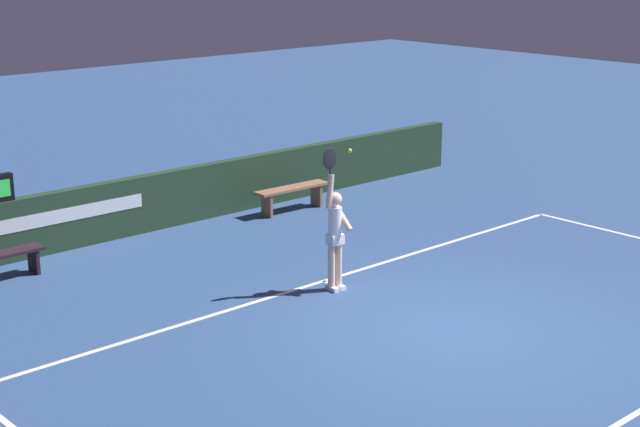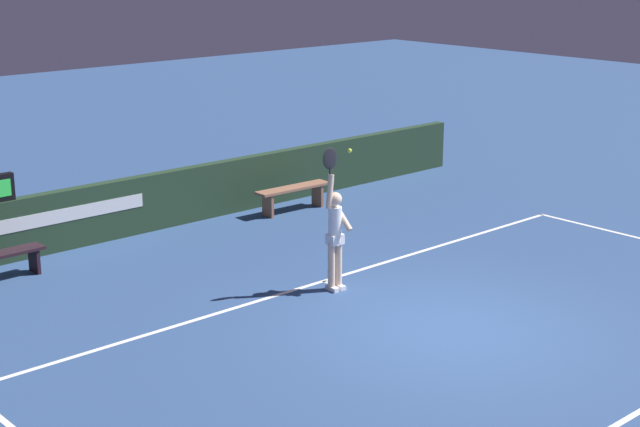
{
  "view_description": "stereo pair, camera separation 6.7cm",
  "coord_description": "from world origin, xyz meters",
  "px_view_note": "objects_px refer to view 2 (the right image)",
  "views": [
    {
      "loc": [
        -10.11,
        -8.32,
        5.34
      ],
      "look_at": [
        -0.21,
        2.6,
        1.21
      ],
      "focal_mm": 54.79,
      "sensor_mm": 36.0,
      "label": 1
    },
    {
      "loc": [
        -10.06,
        -8.36,
        5.34
      ],
      "look_at": [
        -0.21,
        2.6,
        1.21
      ],
      "focal_mm": 54.79,
      "sensor_mm": 36.0,
      "label": 2
    }
  ],
  "objects_px": {
    "courtside_bench_near": "(293,192)",
    "tennis_ball": "(350,151)",
    "tennis_player": "(335,232)",
    "courtside_bench_far": "(8,258)"
  },
  "relations": [
    {
      "from": "tennis_ball",
      "to": "courtside_bench_far",
      "type": "distance_m",
      "value": 5.89
    },
    {
      "from": "tennis_player",
      "to": "tennis_ball",
      "type": "distance_m",
      "value": 1.31
    },
    {
      "from": "courtside_bench_near",
      "to": "tennis_ball",
      "type": "bearing_deg",
      "value": -119.71
    },
    {
      "from": "tennis_ball",
      "to": "courtside_bench_near",
      "type": "xyz_separation_m",
      "value": [
        2.34,
        4.11,
        -1.85
      ]
    },
    {
      "from": "tennis_ball",
      "to": "courtside_bench_near",
      "type": "bearing_deg",
      "value": 60.29
    },
    {
      "from": "courtside_bench_near",
      "to": "tennis_player",
      "type": "bearing_deg",
      "value": -122.42
    },
    {
      "from": "tennis_player",
      "to": "courtside_bench_far",
      "type": "height_order",
      "value": "tennis_player"
    },
    {
      "from": "courtside_bench_near",
      "to": "courtside_bench_far",
      "type": "relative_size",
      "value": 1.41
    },
    {
      "from": "courtside_bench_near",
      "to": "courtside_bench_far",
      "type": "xyz_separation_m",
      "value": [
        -6.15,
        -0.04,
        -0.05
      ]
    },
    {
      "from": "tennis_player",
      "to": "courtside_bench_far",
      "type": "relative_size",
      "value": 1.91
    }
  ]
}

